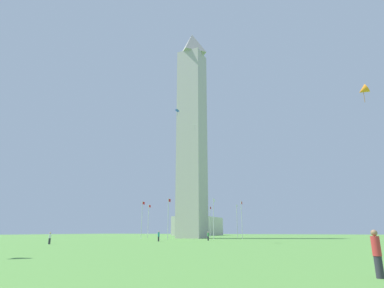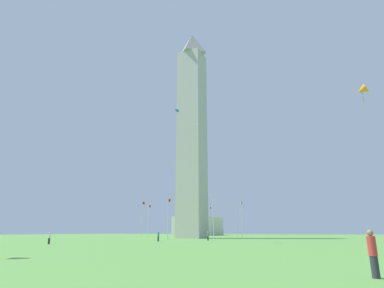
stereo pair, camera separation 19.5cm
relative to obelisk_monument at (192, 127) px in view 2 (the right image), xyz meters
name	(u,v)px [view 2 (the right image)]	position (x,y,z in m)	size (l,w,h in m)	color
ground_plane	(192,238)	(0.00, 0.00, -29.70)	(260.00, 260.00, 0.00)	#548C3D
obelisk_monument	(192,127)	(0.00, 0.00, 0.00)	(6.53, 6.53, 59.40)	#B7B2A8
flagpole_n	(210,220)	(13.21, 0.00, -24.84)	(1.12, 0.14, 8.92)	silver
flagpole_ne	(176,220)	(9.35, 9.30, -24.84)	(1.12, 0.14, 8.92)	silver
flagpole_e	(148,219)	(0.05, 13.15, -24.84)	(1.12, 0.14, 8.92)	silver
flagpole_se	(142,218)	(-9.24, 9.30, -24.84)	(1.12, 0.14, 8.92)	silver
flagpole_s	(168,217)	(-13.10, 0.00, -24.84)	(1.12, 0.14, 8.92)	silver
flagpole_sw	(213,217)	(-9.24, -9.30, -24.84)	(1.12, 0.14, 8.92)	silver
flagpole_w	(242,218)	(0.05, -13.15, -24.84)	(1.12, 0.14, 8.92)	silver
flagpole_nw	(237,219)	(9.35, -9.30, -24.84)	(1.12, 0.14, 8.92)	silver
person_teal_shirt	(158,236)	(-25.77, -4.90, -28.82)	(0.32, 0.32, 1.78)	#2D2D38
person_green_shirt	(208,236)	(-17.39, -11.09, -28.87)	(0.32, 0.32, 1.67)	#2D2D38
person_white_shirt	(49,238)	(-43.15, 2.44, -28.90)	(0.32, 0.32, 1.62)	#2D2D38
person_red_shirt	(373,254)	(-62.45, -35.37, -28.82)	(0.32, 0.32, 1.78)	#2D2D38
kite_orange_delta	(362,90)	(-46.37, -37.59, -15.57)	(0.96, 1.14, 1.73)	orange
kite_blue_diamond	(177,111)	(-8.53, 0.39, 1.99)	(1.17, 1.21, 1.54)	blue
kite_white_diamond	(194,125)	(-29.79, -13.65, -10.36)	(1.16, 1.19, 1.49)	white
distant_building	(199,226)	(58.10, 22.55, -25.75)	(24.89, 14.69, 7.89)	beige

